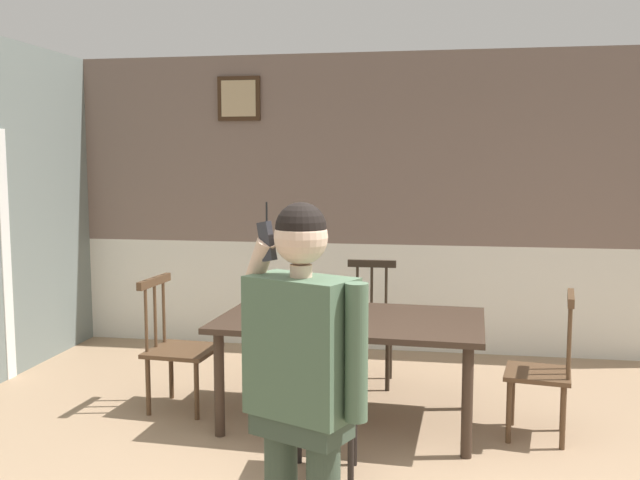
{
  "coord_description": "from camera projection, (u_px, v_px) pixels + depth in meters",
  "views": [
    {
      "loc": [
        0.38,
        -3.35,
        1.83
      ],
      "look_at": [
        -0.19,
        0.01,
        1.45
      ],
      "focal_mm": 39.76,
      "sensor_mm": 36.0,
      "label": 1
    }
  ],
  "objects": [
    {
      "name": "room_back_partition",
      "position": [
        400.0,
        209.0,
        6.81
      ],
      "size": [
        6.51,
        0.17,
        2.86
      ],
      "color": "#756056",
      "rests_on": "ground_plane"
    },
    {
      "name": "chair_near_window",
      "position": [
        323.0,
        398.0,
        4.05
      ],
      "size": [
        0.45,
        0.45,
        1.03
      ],
      "rotation": [
        0.0,
        0.0,
        0.06
      ],
      "color": "black",
      "rests_on": "ground_plane"
    },
    {
      "name": "dining_table",
      "position": [
        351.0,
        328.0,
        4.93
      ],
      "size": [
        1.87,
        1.17,
        0.75
      ],
      "rotation": [
        0.0,
        0.0,
        -0.05
      ],
      "color": "#38281E",
      "rests_on": "ground_plane"
    },
    {
      "name": "person_figure",
      "position": [
        303.0,
        376.0,
        2.87
      ],
      "size": [
        0.55,
        0.39,
        1.67
      ],
      "rotation": [
        0.0,
        0.0,
        2.72
      ],
      "color": "#3A493A",
      "rests_on": "ground_plane"
    },
    {
      "name": "chair_at_table_head",
      "position": [
        178.0,
        346.0,
        5.24
      ],
      "size": [
        0.5,
        0.5,
        0.98
      ],
      "rotation": [
        0.0,
        0.0,
        4.64
      ],
      "color": "#513823",
      "rests_on": "ground_plane"
    },
    {
      "name": "chair_opposite_corner",
      "position": [
        370.0,
        326.0,
        5.86
      ],
      "size": [
        0.41,
        0.41,
        1.01
      ],
      "rotation": [
        0.0,
        0.0,
        3.15
      ],
      "color": "#2D2319",
      "rests_on": "ground_plane"
    },
    {
      "name": "chair_by_doorway",
      "position": [
        544.0,
        369.0,
        4.67
      ],
      "size": [
        0.48,
        0.48,
        0.98
      ],
      "rotation": [
        0.0,
        0.0,
        1.41
      ],
      "color": "#513823",
      "rests_on": "ground_plane"
    }
  ]
}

